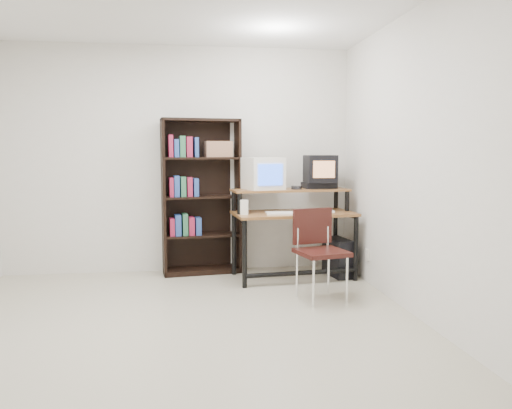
{
  "coord_description": "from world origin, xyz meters",
  "views": [
    {
      "loc": [
        0.08,
        -3.87,
        1.39
      ],
      "look_at": [
        0.78,
        1.1,
        0.87
      ],
      "focal_mm": 35.0,
      "sensor_mm": 36.0,
      "label": 1
    }
  ],
  "objects": [
    {
      "name": "bookshelf",
      "position": [
        0.24,
        1.86,
        0.91
      ],
      "size": [
        0.91,
        0.4,
        1.77
      ],
      "rotation": [
        0.0,
        0.0,
        0.12
      ],
      "color": "black",
      "rests_on": "floor"
    },
    {
      "name": "floor",
      "position": [
        0.0,
        0.0,
        -0.01
      ],
      "size": [
        4.0,
        4.0,
        0.01
      ],
      "primitive_type": "cube",
      "color": "beige",
      "rests_on": "ground"
    },
    {
      "name": "vcr",
      "position": [
        1.58,
        1.66,
        1.01
      ],
      "size": [
        0.38,
        0.28,
        0.08
      ],
      "primitive_type": "cube",
      "rotation": [
        0.0,
        0.0,
        0.06
      ],
      "color": "black",
      "rests_on": "computer_desk"
    },
    {
      "name": "front_wall",
      "position": [
        0.0,
        -2.0,
        1.3
      ],
      "size": [
        4.0,
        0.01,
        2.6
      ],
      "primitive_type": "cube",
      "color": "silver",
      "rests_on": "floor"
    },
    {
      "name": "mouse",
      "position": [
        1.63,
        1.38,
        0.74
      ],
      "size": [
        0.1,
        0.06,
        0.03
      ],
      "primitive_type": "cube",
      "rotation": [
        0.0,
        0.0,
        0.03
      ],
      "color": "white",
      "rests_on": "mousepad"
    },
    {
      "name": "crt_tv",
      "position": [
        1.59,
        1.63,
        1.2
      ],
      "size": [
        0.33,
        0.33,
        0.31
      ],
      "rotation": [
        0.0,
        0.0,
        -0.0
      ],
      "color": "black",
      "rests_on": "vcr"
    },
    {
      "name": "wall_outlet",
      "position": [
        1.99,
        1.15,
        0.3
      ],
      "size": [
        0.02,
        0.08,
        0.12
      ],
      "primitive_type": "cube",
      "color": "beige",
      "rests_on": "right_wall"
    },
    {
      "name": "computer_desk",
      "position": [
        1.25,
        1.49,
        0.7
      ],
      "size": [
        1.37,
        0.78,
        0.98
      ],
      "rotation": [
        0.0,
        0.0,
        0.09
      ],
      "color": "brown",
      "rests_on": "floor"
    },
    {
      "name": "keyboard",
      "position": [
        1.16,
        1.31,
        0.74
      ],
      "size": [
        0.48,
        0.24,
        0.03
      ],
      "primitive_type": "cube",
      "rotation": [
        0.0,
        0.0,
        -0.06
      ],
      "color": "white",
      "rests_on": "computer_desk"
    },
    {
      "name": "right_wall",
      "position": [
        2.0,
        0.0,
        1.3
      ],
      "size": [
        0.01,
        4.0,
        2.6
      ],
      "primitive_type": "cube",
      "color": "silver",
      "rests_on": "floor"
    },
    {
      "name": "cd_spindle",
      "position": [
        1.3,
        1.55,
        0.99
      ],
      "size": [
        0.13,
        0.13,
        0.05
      ],
      "primitive_type": "cylinder",
      "rotation": [
        0.0,
        0.0,
        -0.08
      ],
      "color": "#26262B",
      "rests_on": "computer_desk"
    },
    {
      "name": "mousepad",
      "position": [
        1.62,
        1.37,
        0.72
      ],
      "size": [
        0.24,
        0.2,
        0.01
      ],
      "primitive_type": "cube",
      "rotation": [
        0.0,
        0.0,
        0.1
      ],
      "color": "black",
      "rests_on": "computer_desk"
    },
    {
      "name": "back_wall",
      "position": [
        0.0,
        2.0,
        1.3
      ],
      "size": [
        4.0,
        0.01,
        2.6
      ],
      "primitive_type": "cube",
      "color": "silver",
      "rests_on": "floor"
    },
    {
      "name": "pc_tower",
      "position": [
        1.77,
        1.49,
        0.21
      ],
      "size": [
        0.27,
        0.48,
        0.42
      ],
      "primitive_type": "cube",
      "rotation": [
        0.0,
        0.0,
        0.16
      ],
      "color": "black",
      "rests_on": "floor"
    },
    {
      "name": "desk_speaker",
      "position": [
        0.68,
        1.33,
        0.8
      ],
      "size": [
        0.08,
        0.08,
        0.17
      ],
      "primitive_type": "cube",
      "rotation": [
        0.0,
        0.0,
        0.01
      ],
      "color": "white",
      "rests_on": "computer_desk"
    },
    {
      "name": "crt_monitor",
      "position": [
        0.93,
        1.6,
        1.15
      ],
      "size": [
        0.47,
        0.47,
        0.36
      ],
      "rotation": [
        0.0,
        0.0,
        0.27
      ],
      "color": "white",
      "rests_on": "computer_desk"
    },
    {
      "name": "school_chair",
      "position": [
        1.31,
        0.67,
        0.53
      ],
      "size": [
        0.51,
        0.51,
        0.85
      ],
      "rotation": [
        0.0,
        0.0,
        0.23
      ],
      "color": "black",
      "rests_on": "floor"
    }
  ]
}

